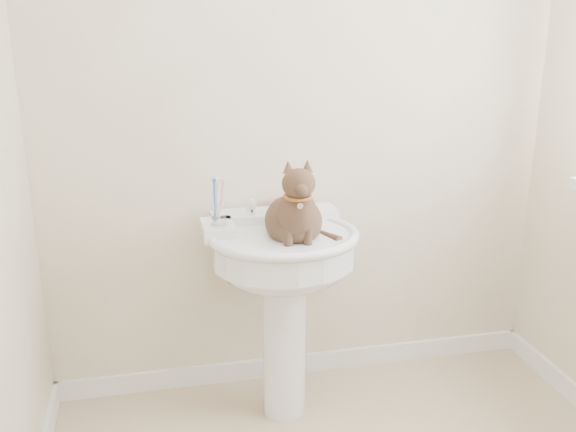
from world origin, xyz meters
TOP-DOWN VIEW (x-y plane):
  - wall_back at (0.00, 1.10)m, footprint 2.20×0.00m
  - baseboard_back at (0.00, 1.09)m, footprint 2.20×0.02m
  - pedestal_sink at (-0.15, 0.81)m, footprint 0.60×0.59m
  - faucet at (-0.14, 0.96)m, footprint 0.28×0.12m
  - soap_bar at (-0.09, 1.04)m, footprint 0.10×0.07m
  - toothbrush_cup at (-0.39, 0.85)m, footprint 0.07×0.07m
  - cat at (-0.11, 0.75)m, footprint 0.24×0.30m

SIDE VIEW (x-z plane):
  - baseboard_back at x=0.00m, z-range 0.00..0.09m
  - pedestal_sink at x=-0.15m, z-range 0.24..1.07m
  - soap_bar at x=-0.09m, z-range 0.83..0.86m
  - faucet at x=-0.14m, z-range 0.80..0.94m
  - toothbrush_cup at x=-0.39m, z-range 0.79..0.97m
  - cat at x=-0.11m, z-range 0.66..1.10m
  - wall_back at x=0.00m, z-range 0.00..2.50m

